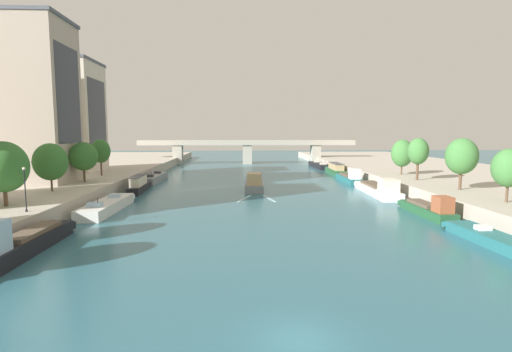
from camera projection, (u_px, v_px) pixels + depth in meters
name	position (u px, v px, depth m)	size (l,w,h in m)	color
ground_plane	(300.00, 342.00, 17.89)	(400.00, 400.00, 0.00)	#2D6070
quay_left	(36.00, 180.00, 70.61)	(36.00, 170.00, 2.08)	#B7AD9E
quay_right	(461.00, 178.00, 74.17)	(36.00, 170.00, 2.08)	#B7AD9E
barge_midriver	(254.00, 182.00, 68.94)	(3.75, 17.73, 3.03)	gray
wake_behind_barge	(257.00, 198.00, 57.07)	(5.59, 6.01, 0.03)	#A0CCD6
moored_boat_left_upstream	(22.00, 243.00, 30.35)	(2.28, 13.71, 3.56)	black
moored_boat_left_near	(107.00, 206.00, 48.00)	(3.17, 14.12, 2.35)	silver
moored_boat_left_downstream	(139.00, 185.00, 63.61)	(2.26, 11.25, 2.71)	black
moored_boat_left_second	(155.00, 178.00, 77.50)	(2.87, 14.62, 2.42)	gray
moored_boat_right_end	(505.00, 244.00, 31.95)	(2.94, 14.57, 2.08)	#23666B
moored_boat_right_second	(428.00, 209.00, 45.14)	(2.27, 10.94, 2.77)	#235633
moored_boat_right_near	(378.00, 189.00, 60.57)	(3.63, 16.26, 3.03)	silver
moored_boat_right_far	(349.00, 178.00, 76.29)	(2.68, 12.70, 2.94)	#23666B
moored_boat_right_lone	(335.00, 169.00, 91.10)	(2.92, 14.16, 2.65)	#235633
moored_boat_right_upstream	(319.00, 165.00, 108.51)	(3.28, 16.66, 2.37)	black
tree_left_nearest	(3.00, 167.00, 39.63)	(4.78, 4.78, 6.65)	brown
tree_left_second	(50.00, 162.00, 49.90)	(4.25, 4.25, 6.19)	brown
tree_left_third	(83.00, 156.00, 59.31)	(4.21, 4.21, 6.11)	brown
tree_left_distant	(101.00, 151.00, 68.44)	(3.32, 3.32, 6.41)	brown
tree_right_end_of_row	(509.00, 168.00, 41.77)	(3.42, 3.42, 5.82)	brown
tree_right_nearest	(462.00, 156.00, 51.11)	(4.06, 4.06, 6.82)	brown
tree_right_past_mid	(418.00, 151.00, 61.72)	(3.23, 3.23, 6.71)	brown
tree_right_far	(402.00, 153.00, 70.06)	(3.82, 3.82, 6.33)	brown
lamppost_left_bank	(25.00, 187.00, 36.85)	(0.28, 0.28, 4.26)	black
building_left_far_end	(14.00, 101.00, 57.68)	(16.44, 10.29, 24.30)	#A89989
building_left_corner	(69.00, 116.00, 76.60)	(11.20, 12.01, 21.56)	beige
bridge_far	(247.00, 149.00, 121.48)	(67.01, 4.40, 7.37)	#ADA899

